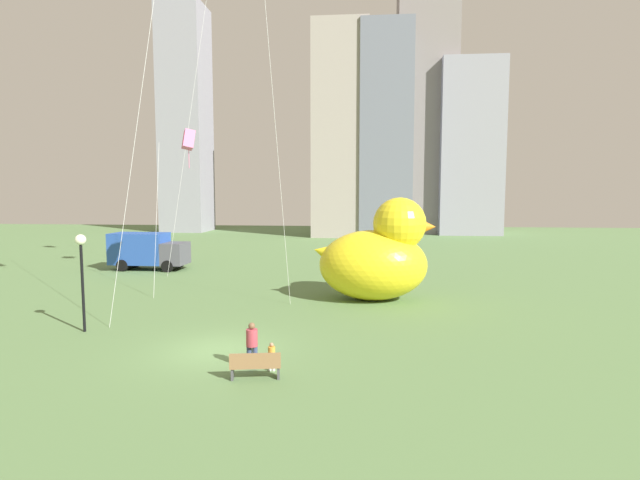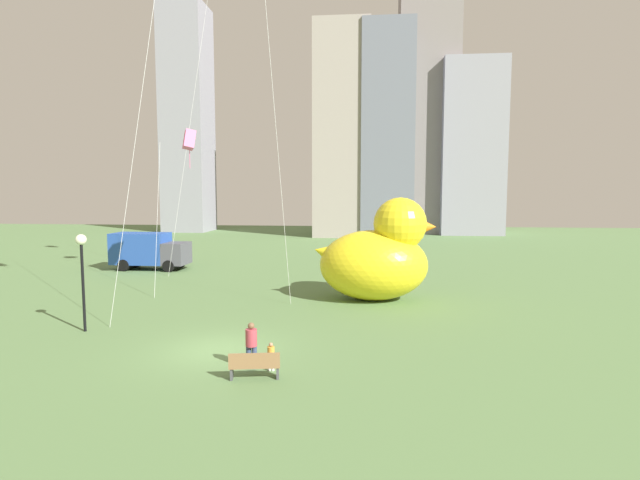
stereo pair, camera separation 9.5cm
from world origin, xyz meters
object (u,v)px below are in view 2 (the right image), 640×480
at_px(person_child, 271,355).
at_px(person_adult, 251,343).
at_px(giant_inflatable_duck, 378,257).
at_px(box_truck, 149,251).
at_px(park_bench, 255,365).
at_px(lamppost, 82,257).
at_px(kite_pink, 189,141).

bearing_deg(person_child, person_adult, 167.94).
height_order(giant_inflatable_duck, box_truck, giant_inflatable_duck).
bearing_deg(box_truck, giant_inflatable_duck, -27.84).
bearing_deg(park_bench, box_truck, 121.83).
height_order(giant_inflatable_duck, lamppost, giant_inflatable_duck).
height_order(lamppost, kite_pink, kite_pink).
height_order(giant_inflatable_duck, kite_pink, kite_pink).
bearing_deg(lamppost, giant_inflatable_duck, 31.04).
xyz_separation_m(park_bench, person_adult, (-0.33, 0.97, 0.41)).
bearing_deg(park_bench, person_child, 65.38).
bearing_deg(kite_pink, person_child, -60.26).
bearing_deg(person_child, kite_pink, 119.74).
height_order(person_adult, person_child, person_adult).
distance_m(person_child, lamppost, 10.14).
relative_size(park_bench, lamppost, 0.40).
xyz_separation_m(park_bench, lamppost, (-8.59, 4.71, 2.76)).
xyz_separation_m(park_bench, box_truck, (-13.44, 21.66, 0.97)).
bearing_deg(giant_inflatable_duck, box_truck, 152.16).
bearing_deg(person_adult, kite_pink, 117.65).
xyz_separation_m(park_bench, person_child, (0.37, 0.82, 0.06)).
bearing_deg(giant_inflatable_duck, lamppost, -148.96).
xyz_separation_m(park_bench, giant_inflatable_duck, (4.13, 12.38, 1.96)).
relative_size(park_bench, giant_inflatable_duck, 0.24).
relative_size(person_adult, person_child, 1.65).
bearing_deg(person_adult, person_child, -12.06).
bearing_deg(park_bench, lamppost, 151.25).
bearing_deg(park_bench, person_adult, 108.92).
bearing_deg(park_bench, giant_inflatable_duck, 71.53).
height_order(person_child, lamppost, lamppost).
relative_size(park_bench, kite_pink, 0.17).
bearing_deg(lamppost, park_bench, -28.75).
distance_m(person_adult, person_child, 0.80).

